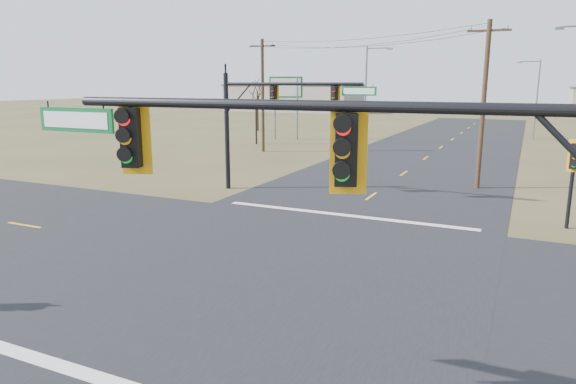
{
  "coord_description": "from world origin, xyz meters",
  "views": [
    {
      "loc": [
        7.4,
        -14.56,
        6.04
      ],
      "look_at": [
        0.14,
        1.0,
        2.39
      ],
      "focal_mm": 32.0,
      "sensor_mm": 36.0,
      "label": 1
    }
  ],
  "objects_px": {
    "utility_pole_far": "(263,94)",
    "streetlight_b": "(535,95)",
    "mast_arm_far": "(275,107)",
    "mast_arm_near": "(346,182)",
    "pedestal_signal_ne": "(574,163)",
    "bare_tree_a": "(256,96)",
    "bare_tree_b": "(257,87)",
    "streetlight_c": "(368,90)",
    "highway_sign": "(286,96)",
    "utility_pole_near": "(483,103)"
  },
  "relations": [
    {
      "from": "streetlight_b",
      "to": "bare_tree_a",
      "type": "height_order",
      "value": "streetlight_b"
    },
    {
      "from": "utility_pole_near",
      "to": "streetlight_c",
      "type": "height_order",
      "value": "streetlight_c"
    },
    {
      "from": "mast_arm_near",
      "to": "highway_sign",
      "type": "xyz_separation_m",
      "value": [
        -21.67,
        43.89,
        0.09
      ]
    },
    {
      "from": "utility_pole_far",
      "to": "streetlight_b",
      "type": "relative_size",
      "value": 1.15
    },
    {
      "from": "highway_sign",
      "to": "streetlight_b",
      "type": "xyz_separation_m",
      "value": [
        24.43,
        11.11,
        0.06
      ]
    },
    {
      "from": "highway_sign",
      "to": "streetlight_c",
      "type": "height_order",
      "value": "streetlight_c"
    },
    {
      "from": "mast_arm_far",
      "to": "pedestal_signal_ne",
      "type": "bearing_deg",
      "value": 0.39
    },
    {
      "from": "pedestal_signal_ne",
      "to": "bare_tree_a",
      "type": "height_order",
      "value": "bare_tree_a"
    },
    {
      "from": "highway_sign",
      "to": "bare_tree_a",
      "type": "bearing_deg",
      "value": -118.32
    },
    {
      "from": "bare_tree_a",
      "to": "bare_tree_b",
      "type": "relative_size",
      "value": 0.85
    },
    {
      "from": "utility_pole_far",
      "to": "bare_tree_b",
      "type": "distance_m",
      "value": 20.79
    },
    {
      "from": "pedestal_signal_ne",
      "to": "bare_tree_a",
      "type": "relative_size",
      "value": 0.64
    },
    {
      "from": "pedestal_signal_ne",
      "to": "streetlight_b",
      "type": "distance_m",
      "value": 38.25
    },
    {
      "from": "streetlight_b",
      "to": "streetlight_c",
      "type": "xyz_separation_m",
      "value": [
        -15.27,
        -11.33,
        0.61
      ]
    },
    {
      "from": "pedestal_signal_ne",
      "to": "streetlight_b",
      "type": "bearing_deg",
      "value": 108.82
    },
    {
      "from": "streetlight_c",
      "to": "pedestal_signal_ne",
      "type": "bearing_deg",
      "value": -54.2
    },
    {
      "from": "streetlight_b",
      "to": "bare_tree_a",
      "type": "distance_m",
      "value": 30.11
    },
    {
      "from": "mast_arm_near",
      "to": "streetlight_c",
      "type": "height_order",
      "value": "streetlight_c"
    },
    {
      "from": "mast_arm_far",
      "to": "utility_pole_near",
      "type": "xyz_separation_m",
      "value": [
        10.13,
        6.2,
        0.14
      ]
    },
    {
      "from": "bare_tree_a",
      "to": "streetlight_c",
      "type": "bearing_deg",
      "value": 27.23
    },
    {
      "from": "pedestal_signal_ne",
      "to": "utility_pole_near",
      "type": "bearing_deg",
      "value": 136.12
    },
    {
      "from": "mast_arm_near",
      "to": "utility_pole_near",
      "type": "height_order",
      "value": "utility_pole_near"
    },
    {
      "from": "bare_tree_a",
      "to": "mast_arm_near",
      "type": "bearing_deg",
      "value": -59.77
    },
    {
      "from": "bare_tree_a",
      "to": "pedestal_signal_ne",
      "type": "bearing_deg",
      "value": -39.15
    },
    {
      "from": "mast_arm_far",
      "to": "utility_pole_far",
      "type": "height_order",
      "value": "utility_pole_far"
    },
    {
      "from": "mast_arm_far",
      "to": "highway_sign",
      "type": "relative_size",
      "value": 1.31
    },
    {
      "from": "utility_pole_far",
      "to": "mast_arm_near",
      "type": "bearing_deg",
      "value": -60.4
    },
    {
      "from": "mast_arm_far",
      "to": "bare_tree_a",
      "type": "xyz_separation_m",
      "value": [
        -12.28,
        20.37,
        -0.04
      ]
    },
    {
      "from": "pedestal_signal_ne",
      "to": "utility_pole_far",
      "type": "distance_m",
      "value": 28.86
    },
    {
      "from": "mast_arm_far",
      "to": "utility_pole_near",
      "type": "height_order",
      "value": "utility_pole_near"
    },
    {
      "from": "utility_pole_far",
      "to": "streetlight_b",
      "type": "height_order",
      "value": "utility_pole_far"
    },
    {
      "from": "utility_pole_near",
      "to": "bare_tree_b",
      "type": "distance_m",
      "value": 40.12
    },
    {
      "from": "mast_arm_near",
      "to": "mast_arm_far",
      "type": "xyz_separation_m",
      "value": [
        -10.19,
        18.18,
        0.17
      ]
    },
    {
      "from": "utility_pole_far",
      "to": "streetlight_b",
      "type": "distance_m",
      "value": 30.56
    },
    {
      "from": "highway_sign",
      "to": "bare_tree_b",
      "type": "distance_m",
      "value": 11.06
    },
    {
      "from": "streetlight_b",
      "to": "bare_tree_b",
      "type": "distance_m",
      "value": 32.33
    },
    {
      "from": "pedestal_signal_ne",
      "to": "highway_sign",
      "type": "distance_m",
      "value": 37.48
    },
    {
      "from": "mast_arm_far",
      "to": "pedestal_signal_ne",
      "type": "height_order",
      "value": "mast_arm_far"
    },
    {
      "from": "pedestal_signal_ne",
      "to": "utility_pole_far",
      "type": "xyz_separation_m",
      "value": [
        -23.33,
        16.84,
        2.24
      ]
    },
    {
      "from": "utility_pole_near",
      "to": "bare_tree_a",
      "type": "bearing_deg",
      "value": 147.69
    },
    {
      "from": "utility_pole_far",
      "to": "mast_arm_far",
      "type": "bearing_deg",
      "value": -60.03
    },
    {
      "from": "mast_arm_far",
      "to": "streetlight_b",
      "type": "xyz_separation_m",
      "value": [
        12.95,
        36.83,
        -0.01
      ]
    },
    {
      "from": "utility_pole_far",
      "to": "streetlight_c",
      "type": "bearing_deg",
      "value": 56.53
    },
    {
      "from": "bare_tree_b",
      "to": "mast_arm_far",
      "type": "bearing_deg",
      "value": -60.21
    },
    {
      "from": "bare_tree_a",
      "to": "highway_sign",
      "type": "bearing_deg",
      "value": 81.53
    },
    {
      "from": "streetlight_c",
      "to": "bare_tree_a",
      "type": "xyz_separation_m",
      "value": [
        -9.95,
        -5.12,
        -0.64
      ]
    },
    {
      "from": "mast_arm_near",
      "to": "utility_pole_far",
      "type": "distance_m",
      "value": 38.72
    },
    {
      "from": "utility_pole_far",
      "to": "bare_tree_a",
      "type": "relative_size",
      "value": 1.63
    },
    {
      "from": "streetlight_b",
      "to": "bare_tree_b",
      "type": "bearing_deg",
      "value": -156.81
    },
    {
      "from": "pedestal_signal_ne",
      "to": "utility_pole_far",
      "type": "height_order",
      "value": "utility_pole_far"
    }
  ]
}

